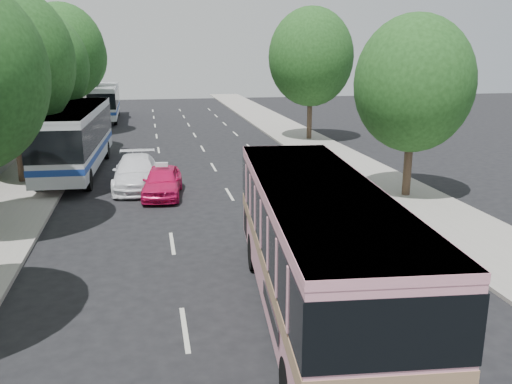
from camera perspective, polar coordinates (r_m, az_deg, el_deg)
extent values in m
plane|color=black|center=(15.35, -0.85, -10.01)|extent=(120.00, 120.00, 0.00)
cube|color=#9E998E|center=(34.81, -21.07, 3.29)|extent=(4.00, 90.00, 0.15)
cube|color=#9E998E|center=(36.03, 6.67, 4.52)|extent=(4.00, 90.00, 0.12)
cube|color=#9E998E|center=(35.03, -24.10, 4.43)|extent=(0.30, 90.00, 1.50)
cylinder|color=#38281E|center=(28.74, -23.69, 4.48)|extent=(0.36, 0.36, 3.80)
ellipsoid|color=#1C4117|center=(28.39, -24.54, 12.43)|extent=(6.00, 6.00, 6.90)
sphere|color=#1C4117|center=(28.01, -24.12, 14.93)|extent=(3.90, 3.90, 3.90)
cylinder|color=#38281E|center=(36.52, -20.97, 6.46)|extent=(0.36, 0.36, 3.50)
ellipsoid|color=#1C4117|center=(36.23, -21.52, 12.22)|extent=(5.52, 5.52, 6.35)
sphere|color=#1C4117|center=(35.85, -21.12, 14.01)|extent=(3.59, 3.59, 3.59)
cylinder|color=#38281E|center=(44.33, -19.25, 8.25)|extent=(0.36, 0.36, 3.99)
ellipsoid|color=#1C4117|center=(44.11, -19.73, 13.67)|extent=(6.30, 6.30, 7.24)
sphere|color=#1C4117|center=(43.77, -19.39, 15.35)|extent=(4.09, 4.09, 4.09)
cylinder|color=#38281E|center=(52.27, -18.33, 9.06)|extent=(0.36, 0.36, 3.72)
ellipsoid|color=#1C4117|center=(52.07, -18.69, 13.35)|extent=(5.88, 5.88, 6.76)
sphere|color=#1C4117|center=(51.73, -18.39, 14.67)|extent=(3.82, 3.82, 3.82)
cylinder|color=#38281E|center=(24.90, 15.70, 3.08)|extent=(0.36, 0.36, 3.23)
ellipsoid|color=#1C4117|center=(24.47, 16.26, 10.90)|extent=(5.10, 5.10, 5.87)
sphere|color=#1C4117|center=(24.35, 17.63, 13.19)|extent=(3.32, 3.31, 3.31)
cylinder|color=#38281E|center=(39.68, 5.66, 8.18)|extent=(0.36, 0.36, 3.80)
ellipsoid|color=#1C4117|center=(39.42, 5.81, 13.96)|extent=(6.00, 6.00, 6.90)
sphere|color=#1C4117|center=(39.26, 6.57, 15.69)|extent=(3.90, 3.90, 3.90)
cube|color=pink|center=(13.09, 6.37, -5.26)|extent=(3.65, 10.80, 2.84)
cube|color=#9E7A59|center=(13.20, 6.33, -6.60)|extent=(3.69, 10.82, 0.37)
cube|color=black|center=(12.92, 6.43, -3.10)|extent=(3.70, 10.84, 1.17)
cube|color=pink|center=(12.69, 6.54, 0.41)|extent=(3.67, 10.82, 0.17)
cylinder|color=black|center=(16.35, -0.17, -6.30)|extent=(0.42, 1.13, 1.10)
cylinder|color=black|center=(16.74, 7.90, -5.94)|extent=(0.42, 1.13, 1.10)
cylinder|color=black|center=(10.96, 16.67, -18.39)|extent=(0.42, 1.13, 1.10)
imported|color=#D71255|center=(24.66, -9.83, 1.10)|extent=(2.09, 4.20, 1.37)
imported|color=white|center=(26.47, -12.51, 2.03)|extent=(2.21, 5.16, 1.48)
cube|color=silver|center=(30.33, -18.48, 5.66)|extent=(2.97, 11.74, 2.96)
cube|color=black|center=(30.28, -18.53, 6.34)|extent=(3.02, 11.77, 1.46)
cube|color=navy|center=(30.45, -18.36, 4.27)|extent=(3.01, 11.76, 0.29)
cube|color=silver|center=(30.16, -18.70, 8.31)|extent=(2.99, 11.76, 0.14)
cylinder|color=black|center=(34.34, -19.11, 4.09)|extent=(0.36, 1.08, 1.07)
cylinder|color=black|center=(34.02, -15.50, 4.28)|extent=(0.36, 1.08, 1.07)
cylinder|color=black|center=(26.89, -21.85, 1.04)|extent=(0.36, 1.08, 1.07)
cylinder|color=black|center=(26.48, -17.27, 1.25)|extent=(0.36, 1.08, 1.07)
cube|color=white|center=(52.78, -15.62, 9.29)|extent=(2.43, 10.69, 2.71)
cube|color=black|center=(52.75, -15.65, 9.65)|extent=(2.48, 10.72, 1.33)
cube|color=navy|center=(52.85, -15.57, 8.55)|extent=(2.47, 10.71, 0.27)
cube|color=white|center=(52.68, -15.72, 10.68)|extent=(2.45, 10.71, 0.12)
cylinder|color=black|center=(56.33, -16.36, 8.17)|extent=(0.30, 0.98, 0.98)
cylinder|color=black|center=(56.22, -14.35, 8.29)|extent=(0.30, 0.98, 0.98)
cylinder|color=black|center=(49.29, -16.88, 7.25)|extent=(0.30, 0.98, 0.98)
cylinder|color=black|center=(49.17, -14.58, 7.40)|extent=(0.30, 0.98, 0.98)
cube|color=silver|center=(24.49, -9.91, 2.87)|extent=(0.57, 0.24, 0.18)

